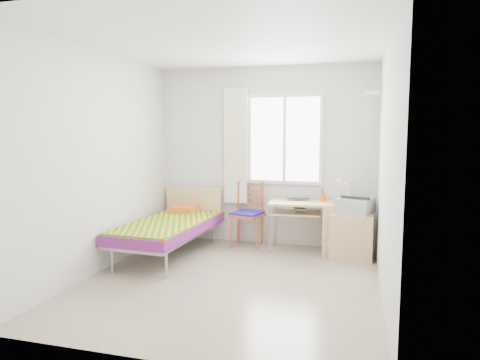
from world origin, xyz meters
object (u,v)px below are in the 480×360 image
object	(u,v)px
desk	(332,226)
printer	(355,205)
cabinet	(351,235)
bed	(171,226)
chair	(249,210)

from	to	relation	value
desk	printer	distance (m)	0.44
desk	cabinet	distance (m)	0.30
desk	bed	bearing A→B (deg)	-168.34
chair	cabinet	distance (m)	1.49
chair	printer	xyz separation A→B (m)	(1.50, -0.19, 0.17)
chair	printer	distance (m)	1.52
bed	chair	distance (m)	1.16
bed	chair	size ratio (longest dim) A/B	2.04
bed	printer	world-z (taller)	bed
desk	cabinet	size ratio (longest dim) A/B	1.96
bed	desk	bearing A→B (deg)	19.56
chair	printer	bearing A→B (deg)	8.55
desk	cabinet	bearing A→B (deg)	-26.40
bed	desk	xyz separation A→B (m)	(2.09, 0.62, -0.01)
bed	chair	world-z (taller)	chair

